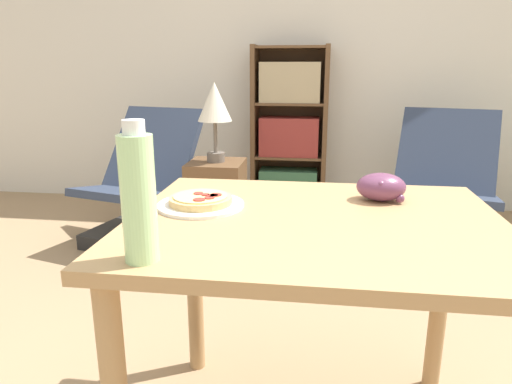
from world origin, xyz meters
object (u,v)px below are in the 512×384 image
Objects in this scene: drink_bottle at (138,197)px; side_table at (217,206)px; lounge_chair_far at (442,203)px; lounge_chair_near at (142,200)px; bookshelf at (289,134)px; table_lamp at (215,106)px; grape_bunch at (382,187)px; pizza_on_plate at (201,202)px.

drink_bottle reaches higher than side_table.
lounge_chair_near is at bearing -158.77° from lounge_chair_far.
bookshelf reaches higher than side_table.
drink_bottle is 1.90m from table_lamp.
grape_bunch is 0.11× the size of bookshelf.
side_table is at bearing 5.43° from lounge_chair_near.
lounge_chair_far is at bearing 11.00° from side_table.
bookshelf is 2.26× the size of side_table.
lounge_chair_near and lounge_chair_far have the same top height.
lounge_chair_far reaches higher than grape_bunch.
lounge_chair_near is at bearing -137.08° from bookshelf.
pizza_on_plate is at bearing -165.42° from grape_bunch.
lounge_chair_near is (-1.37, 1.44, -0.51)m from grape_bunch.
table_lamp is at bearing -153.16° from lounge_chair_far.
lounge_chair_near is (-0.83, 1.58, -0.49)m from pizza_on_plate.
drink_bottle is at bearing -136.48° from grape_bunch.
drink_bottle is at bearing -52.53° from lounge_chair_near.
pizza_on_plate is 0.19× the size of bookshelf.
grape_bunch is 0.17× the size of lounge_chair_far.
bookshelf reaches higher than drink_bottle.
lounge_chair_near is 1.85× the size of table_lamp.
drink_bottle is 0.33× the size of lounge_chair_near.
grape_bunch is 2.36m from bookshelf.
side_table is at bearing 101.07° from pizza_on_plate.
table_lamp is (-1.45, -0.28, 0.64)m from lounge_chair_far.
lounge_chair_near reaches higher than grape_bunch.
grape_bunch is (0.53, 0.14, 0.03)m from pizza_on_plate.
side_table is 0.64m from table_lamp.
lounge_chair_near is 1.00× the size of lounge_chair_far.
pizza_on_plate is 0.28× the size of lounge_chair_far.
lounge_chair_near is at bearing 170.19° from table_lamp.
grape_bunch reaches higher than side_table.
side_table is at bearing -153.16° from lounge_chair_far.
lounge_chair_near is at bearing 170.19° from side_table.
lounge_chair_near is 0.85m from table_lamp.
pizza_on_plate is 0.52× the size of table_lamp.
side_table is at bearing 98.02° from drink_bottle.
table_lamp is at bearing 98.02° from drink_bottle.
bookshelf is (0.94, 0.87, 0.34)m from lounge_chair_near.
pizza_on_plate is 1.52m from table_lamp.
bookshelf is (-1.06, 0.68, 0.34)m from lounge_chair_far.
lounge_chair_near is 0.55m from side_table.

